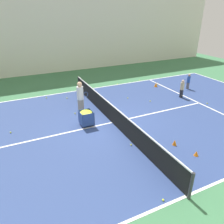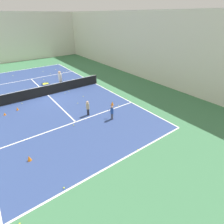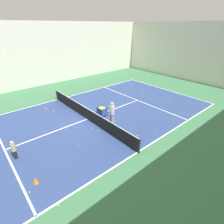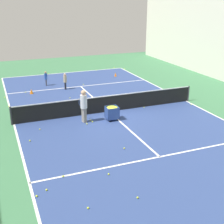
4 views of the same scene
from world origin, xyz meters
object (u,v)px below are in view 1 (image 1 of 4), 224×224
tennis_net (112,113)px  coach_at_net (80,95)px  child_midcourt (182,87)px  training_cone_1 (175,142)px  player_near_baseline (188,81)px  ball_cart (86,115)px

tennis_net → coach_at_net: 2.13m
coach_at_net → child_midcourt: bearing=-15.0°
tennis_net → child_midcourt: bearing=-77.5°
tennis_net → coach_at_net: coach_at_net is taller
training_cone_1 → tennis_net: bearing=27.1°
child_midcourt → tennis_net: bearing=19.8°
child_midcourt → training_cone_1: bearing=53.4°
child_midcourt → coach_at_net: bearing=2.3°
tennis_net → player_near_baseline: player_near_baseline is taller
player_near_baseline → training_cone_1: player_near_baseline is taller
player_near_baseline → ball_cart: size_ratio=1.41×
ball_cart → training_cone_1: bearing=-139.7°
tennis_net → ball_cart: tennis_net is taller
child_midcourt → ball_cart: bearing=15.1°
tennis_net → coach_at_net: (1.80, 1.03, 0.51)m
player_near_baseline → training_cone_1: (-5.28, 5.59, -0.48)m
tennis_net → child_midcourt: 5.69m
tennis_net → training_cone_1: tennis_net is taller
player_near_baseline → training_cone_1: bearing=51.9°
child_midcourt → training_cone_1: 5.84m
tennis_net → training_cone_1: bearing=-152.9°
coach_at_net → child_midcourt: coach_at_net is taller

